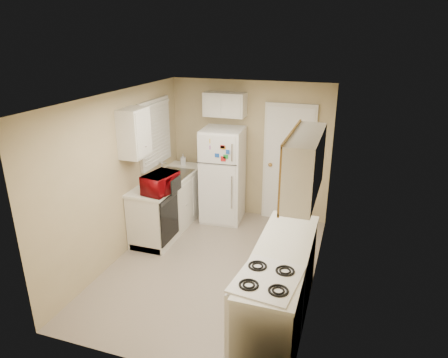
% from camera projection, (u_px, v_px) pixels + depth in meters
% --- Properties ---
extents(floor, '(3.80, 3.80, 0.00)m').
position_uv_depth(floor, '(213.00, 266.00, 5.71)').
color(floor, '#AD9F8F').
rests_on(floor, ground).
extents(ceiling, '(3.80, 3.80, 0.00)m').
position_uv_depth(ceiling, '(211.00, 97.00, 4.88)').
color(ceiling, white).
rests_on(ceiling, floor).
extents(wall_left, '(3.80, 3.80, 0.00)m').
position_uv_depth(wall_left, '(120.00, 176.00, 5.71)').
color(wall_left, tan).
rests_on(wall_left, floor).
extents(wall_right, '(3.80, 3.80, 0.00)m').
position_uv_depth(wall_right, '(320.00, 201.00, 4.87)').
color(wall_right, tan).
rests_on(wall_right, floor).
extents(wall_back, '(2.80, 2.80, 0.00)m').
position_uv_depth(wall_back, '(249.00, 150.00, 6.98)').
color(wall_back, tan).
rests_on(wall_back, floor).
extents(wall_front, '(2.80, 2.80, 0.00)m').
position_uv_depth(wall_front, '(140.00, 261.00, 3.60)').
color(wall_front, tan).
rests_on(wall_front, floor).
extents(left_counter, '(0.60, 1.80, 0.90)m').
position_uv_depth(left_counter, '(169.00, 203.00, 6.68)').
color(left_counter, silver).
rests_on(left_counter, floor).
extents(dishwasher, '(0.03, 0.58, 0.72)m').
position_uv_depth(dishwasher, '(169.00, 218.00, 6.04)').
color(dishwasher, black).
rests_on(dishwasher, floor).
extents(sink, '(0.54, 0.74, 0.16)m').
position_uv_depth(sink, '(172.00, 177.00, 6.67)').
color(sink, gray).
rests_on(sink, left_counter).
extents(microwave, '(0.57, 0.38, 0.35)m').
position_uv_depth(microwave, '(161.00, 183.00, 5.88)').
color(microwave, maroon).
rests_on(microwave, left_counter).
extents(soap_bottle, '(0.12, 0.12, 0.20)m').
position_uv_depth(soap_bottle, '(183.00, 159.00, 7.15)').
color(soap_bottle, white).
rests_on(soap_bottle, left_counter).
extents(window_blinds, '(0.10, 0.98, 1.08)m').
position_uv_depth(window_blinds, '(156.00, 133.00, 6.49)').
color(window_blinds, silver).
rests_on(window_blinds, wall_left).
extents(upper_cabinet_left, '(0.30, 0.45, 0.70)m').
position_uv_depth(upper_cabinet_left, '(134.00, 133.00, 5.65)').
color(upper_cabinet_left, silver).
rests_on(upper_cabinet_left, wall_left).
extents(refrigerator, '(0.72, 0.70, 1.64)m').
position_uv_depth(refrigerator, '(223.00, 175.00, 6.88)').
color(refrigerator, white).
rests_on(refrigerator, floor).
extents(cabinet_over_fridge, '(0.70, 0.30, 0.40)m').
position_uv_depth(cabinet_over_fridge, '(225.00, 104.00, 6.69)').
color(cabinet_over_fridge, silver).
rests_on(cabinet_over_fridge, wall_back).
extents(interior_door, '(0.86, 0.06, 2.08)m').
position_uv_depth(interior_door, '(288.00, 164.00, 6.80)').
color(interior_door, white).
rests_on(interior_door, floor).
extents(right_counter, '(0.60, 2.00, 0.90)m').
position_uv_depth(right_counter, '(280.00, 285.00, 4.51)').
color(right_counter, silver).
rests_on(right_counter, floor).
extents(stove, '(0.66, 0.78, 0.87)m').
position_uv_depth(stove, '(266.00, 319.00, 4.01)').
color(stove, white).
rests_on(stove, floor).
extents(upper_cabinet_right, '(0.30, 1.20, 0.70)m').
position_uv_depth(upper_cabinet_right, '(305.00, 165.00, 4.27)').
color(upper_cabinet_right, silver).
rests_on(upper_cabinet_right, wall_right).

